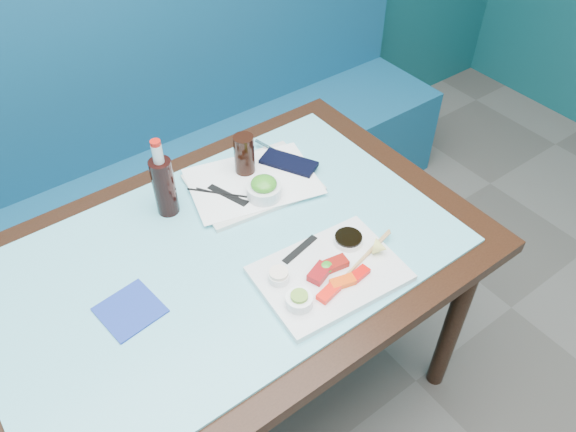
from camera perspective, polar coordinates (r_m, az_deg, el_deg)
booth_bench at (r=2.34m, az=-16.82°, el=2.21°), size 3.00×0.56×1.17m
dining_table at (r=1.57m, az=-6.51°, el=-6.19°), size 1.40×0.90×0.75m
glass_top at (r=1.51m, az=-6.77°, el=-4.07°), size 1.22×0.76×0.01m
sashimi_plate at (r=1.44m, az=4.24°, el=-5.89°), size 0.38×0.29×0.02m
salmon_left at (r=1.38m, az=4.13°, el=-7.79°), size 0.07×0.04×0.02m
salmon_mid at (r=1.41m, az=5.58°, el=-6.68°), size 0.07×0.05×0.02m
salmon_right at (r=1.43m, az=7.24°, el=-5.88°), size 0.06×0.04×0.01m
tuna_left at (r=1.42m, az=3.22°, el=-5.81°), size 0.07×0.06×0.02m
tuna_right at (r=1.44m, az=4.92°, el=-4.83°), size 0.06×0.05×0.02m
seaweed_garnish at (r=1.43m, az=3.87°, el=-5.20°), size 0.05×0.04×0.02m
ramekin_wasabi at (r=1.36m, az=1.14°, el=-8.59°), size 0.07×0.07×0.03m
wasabi_fill at (r=1.34m, az=1.15°, el=-8.12°), size 0.06×0.06×0.01m
ramekin_ginger at (r=1.41m, az=-0.94°, el=-6.22°), size 0.06×0.06×0.02m
ginger_fill at (r=1.39m, az=-0.95°, el=-5.80°), size 0.06×0.06×0.01m
soy_dish at (r=1.50m, az=6.14°, el=-2.45°), size 0.09×0.09×0.02m
soy_fill at (r=1.50m, az=6.17°, el=-2.16°), size 0.09×0.09×0.01m
lemon_wedge at (r=1.48m, az=9.38°, el=-3.20°), size 0.06×0.05×0.04m
chopstick_sleeve at (r=1.48m, az=1.22°, el=-3.39°), size 0.12×0.05×0.00m
wooden_chopstick_a at (r=1.48m, az=7.93°, el=-3.92°), size 0.22×0.07×0.01m
wooden_chopstick_b at (r=1.48m, az=8.21°, el=-3.76°), size 0.20×0.05×0.01m
serving_tray at (r=1.70m, az=-3.59°, el=3.35°), size 0.39×0.31×0.01m
paper_placemat at (r=1.69m, az=-3.61°, el=3.55°), size 0.43×0.35×0.00m
seaweed_bowl at (r=1.63m, az=-2.45°, el=2.56°), size 0.11×0.11×0.04m
seaweed_salad at (r=1.61m, az=-2.48°, el=3.29°), size 0.10×0.10×0.04m
cola_glass at (r=1.69m, az=-4.46°, el=6.26°), size 0.07×0.07×0.13m
navy_pouch at (r=1.75m, az=0.07°, el=5.42°), size 0.15×0.19×0.01m
fork at (r=1.81m, az=-2.08°, el=7.00°), size 0.03×0.10×0.01m
black_chopstick_a at (r=1.65m, az=-6.27°, el=2.06°), size 0.11×0.17×0.01m
black_chopstick_b at (r=1.65m, az=-6.04°, el=2.19°), size 0.17×0.19×0.01m
tray_sleeve at (r=1.65m, az=-6.15°, el=2.10°), size 0.07×0.14×0.00m
cola_bottle_body at (r=1.59m, az=-12.46°, el=2.90°), size 0.08×0.08×0.18m
cola_bottle_neck at (r=1.52m, az=-13.12°, el=6.22°), size 0.04×0.04×0.06m
cola_bottle_cap at (r=1.50m, az=-13.33°, el=7.24°), size 0.04×0.04×0.01m
blue_napkin at (r=1.43m, az=-15.75°, el=-9.18°), size 0.15×0.15×0.01m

